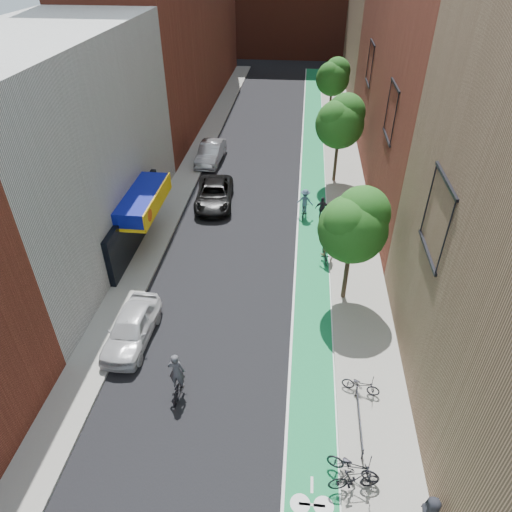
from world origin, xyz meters
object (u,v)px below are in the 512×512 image
(parked_car_silver, at_px, (211,153))
(cyclist_lane_mid, at_px, (322,215))
(parked_car_black, at_px, (214,194))
(cyclist_lane_near, at_px, (326,246))
(parked_car_white, at_px, (131,328))
(cyclist_lead, at_px, (177,381))
(cyclist_lane_far, at_px, (305,204))

(parked_car_silver, distance_m, cyclist_lane_mid, 12.98)
(parked_car_black, xyz_separation_m, parked_car_silver, (-1.57, 7.15, 0.07))
(cyclist_lane_near, height_order, cyclist_lane_mid, cyclist_lane_near)
(parked_car_white, xyz_separation_m, cyclist_lead, (2.90, -2.81, -0.01))
(cyclist_lane_near, bearing_deg, cyclist_lead, 50.32)
(parked_car_black, height_order, cyclist_lane_mid, cyclist_lane_mid)
(cyclist_lane_near, xyz_separation_m, cyclist_lane_far, (-1.30, 4.96, -0.05))
(parked_car_white, distance_m, cyclist_lane_mid, 14.73)
(parked_car_black, relative_size, cyclist_lane_near, 2.47)
(parked_car_black, distance_m, cyclist_lane_mid, 7.85)
(cyclist_lane_far, bearing_deg, cyclist_lane_near, 115.36)
(cyclist_lane_near, distance_m, cyclist_lane_far, 5.12)
(cyclist_lane_far, bearing_deg, cyclist_lead, 82.45)
(parked_car_silver, bearing_deg, cyclist_lane_mid, -42.76)
(parked_car_silver, distance_m, cyclist_lane_far, 11.52)
(cyclist_lead, bearing_deg, parked_car_white, -45.73)
(parked_car_white, relative_size, cyclist_lead, 2.06)
(parked_car_white, distance_m, cyclist_lane_far, 14.81)
(parked_car_white, bearing_deg, parked_car_silver, 91.64)
(cyclist_lead, relative_size, cyclist_lane_mid, 1.13)
(parked_car_black, distance_m, cyclist_lead, 16.51)
(parked_car_white, distance_m, cyclist_lead, 4.04)
(cyclist_lead, xyz_separation_m, cyclist_lane_far, (5.04, 15.31, 0.17))
(parked_car_white, height_order, parked_car_black, parked_car_white)
(cyclist_lead, xyz_separation_m, cyclist_lane_near, (6.34, 10.35, 0.22))
(parked_car_black, relative_size, parked_car_silver, 1.09)
(parked_car_silver, relative_size, cyclist_lead, 2.26)
(parked_car_silver, height_order, cyclist_lane_mid, cyclist_lane_mid)
(cyclist_lane_near, bearing_deg, cyclist_lane_far, -83.50)
(parked_car_silver, height_order, cyclist_lane_far, cyclist_lane_far)
(cyclist_lead, distance_m, cyclist_lane_near, 12.14)
(parked_car_silver, bearing_deg, cyclist_lead, -80.46)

